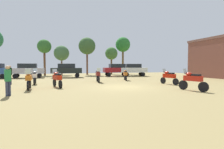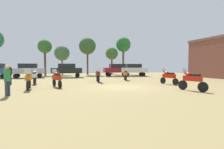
# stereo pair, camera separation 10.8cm
# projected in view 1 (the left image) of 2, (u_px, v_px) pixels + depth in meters

# --- Properties ---
(ground_plane) EXTENTS (44.00, 52.00, 0.02)m
(ground_plane) POSITION_uv_depth(u_px,v_px,m) (123.00, 87.00, 13.86)
(ground_plane) COLOR olive
(motorcycle_1) EXTENTS (0.62, 2.26, 1.51)m
(motorcycle_1) POSITION_uv_depth(u_px,v_px,m) (98.00, 75.00, 17.93)
(motorcycle_1) COLOR black
(motorcycle_1) RESTS_ON ground
(motorcycle_2) EXTENTS (0.62, 2.27, 1.46)m
(motorcycle_2) POSITION_uv_depth(u_px,v_px,m) (35.00, 76.00, 15.99)
(motorcycle_2) COLOR black
(motorcycle_2) RESTS_ON ground
(motorcycle_3) EXTENTS (0.62, 2.22, 1.50)m
(motorcycle_3) POSITION_uv_depth(u_px,v_px,m) (29.00, 79.00, 12.49)
(motorcycle_3) COLOR black
(motorcycle_3) RESTS_ON ground
(motorcycle_4) EXTENTS (0.77, 2.04, 1.44)m
(motorcycle_4) POSITION_uv_depth(u_px,v_px,m) (125.00, 74.00, 20.10)
(motorcycle_4) COLOR black
(motorcycle_4) RESTS_ON ground
(motorcycle_6) EXTENTS (0.83, 2.07, 1.44)m
(motorcycle_6) POSITION_uv_depth(u_px,v_px,m) (57.00, 78.00, 13.63)
(motorcycle_6) COLOR black
(motorcycle_6) RESTS_ON ground
(motorcycle_7) EXTENTS (0.70, 2.10, 1.44)m
(motorcycle_7) POSITION_uv_depth(u_px,v_px,m) (169.00, 77.00, 15.78)
(motorcycle_7) COLOR black
(motorcycle_7) RESTS_ON ground
(motorcycle_8) EXTENTS (0.81, 2.06, 1.50)m
(motorcycle_8) POSITION_uv_depth(u_px,v_px,m) (193.00, 80.00, 11.74)
(motorcycle_8) COLOR black
(motorcycle_8) RESTS_ON ground
(car_1) EXTENTS (4.41, 2.07, 2.00)m
(car_1) POSITION_uv_depth(u_px,v_px,m) (117.00, 69.00, 28.01)
(car_1) COLOR black
(car_1) RESTS_ON ground
(car_2) EXTENTS (4.49, 2.31, 2.00)m
(car_2) POSITION_uv_depth(u_px,v_px,m) (67.00, 69.00, 25.10)
(car_2) COLOR black
(car_2) RESTS_ON ground
(car_3) EXTENTS (4.38, 2.01, 2.00)m
(car_3) POSITION_uv_depth(u_px,v_px,m) (28.00, 70.00, 24.12)
(car_3) COLOR black
(car_3) RESTS_ON ground
(car_5) EXTENTS (4.55, 2.54, 2.00)m
(car_5) POSITION_uv_depth(u_px,v_px,m) (133.00, 69.00, 28.31)
(car_5) COLOR black
(car_5) RESTS_ON ground
(person_1) EXTENTS (0.42, 0.42, 1.74)m
(person_1) POSITION_uv_depth(u_px,v_px,m) (10.00, 73.00, 15.48)
(person_1) COLOR #212449
(person_1) RESTS_ON ground
(person_3) EXTENTS (0.47, 0.47, 1.71)m
(person_3) POSITION_uv_depth(u_px,v_px,m) (8.00, 78.00, 9.69)
(person_3) COLOR #31374F
(person_3) RESTS_ON ground
(tree_1) EXTENTS (2.47, 2.47, 6.44)m
(tree_1) POSITION_uv_depth(u_px,v_px,m) (44.00, 47.00, 31.20)
(tree_1) COLOR brown
(tree_1) RESTS_ON ground
(tree_2) EXTENTS (2.77, 2.77, 5.42)m
(tree_2) POSITION_uv_depth(u_px,v_px,m) (62.00, 53.00, 31.93)
(tree_2) COLOR brown
(tree_2) RESTS_ON ground
(tree_3) EXTENTS (3.14, 3.14, 6.95)m
(tree_3) POSITION_uv_depth(u_px,v_px,m) (87.00, 46.00, 32.24)
(tree_3) COLOR brown
(tree_3) RESTS_ON ground
(tree_4) EXTENTS (2.46, 2.46, 5.37)m
(tree_4) POSITION_uv_depth(u_px,v_px,m) (111.00, 54.00, 34.27)
(tree_4) COLOR brown
(tree_4) RESTS_ON ground
(tree_5) EXTENTS (3.01, 3.01, 7.55)m
(tree_5) POSITION_uv_depth(u_px,v_px,m) (123.00, 45.00, 35.49)
(tree_5) COLOR brown
(tree_5) RESTS_ON ground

